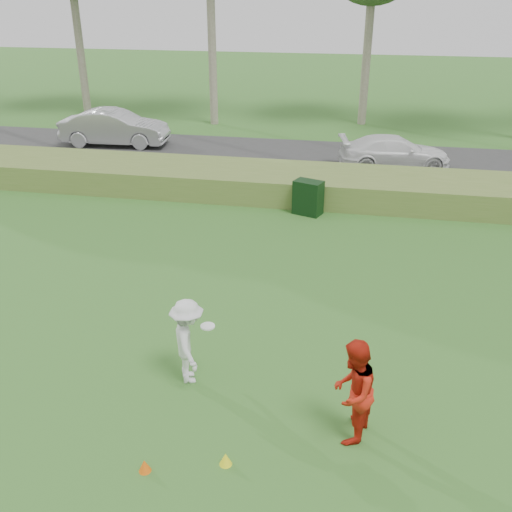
% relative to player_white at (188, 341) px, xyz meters
% --- Properties ---
extents(ground, '(120.00, 120.00, 0.00)m').
position_rel_player_white_xyz_m(ground, '(0.73, -0.96, -0.87)').
color(ground, '#296120').
rests_on(ground, ground).
extents(reed_strip, '(80.00, 3.00, 0.90)m').
position_rel_player_white_xyz_m(reed_strip, '(0.73, 11.04, -0.42)').
color(reed_strip, '#54702D').
rests_on(reed_strip, ground).
extents(park_road, '(80.00, 6.00, 0.06)m').
position_rel_player_white_xyz_m(park_road, '(0.73, 16.04, -0.84)').
color(park_road, '#2D2D2D').
rests_on(park_road, ground).
extents(player_white, '(1.06, 1.29, 1.73)m').
position_rel_player_white_xyz_m(player_white, '(0.00, 0.00, 0.00)').
color(player_white, silver).
rests_on(player_white, ground).
extents(player_red, '(0.92, 1.06, 1.89)m').
position_rel_player_white_xyz_m(player_red, '(3.12, -1.00, 0.08)').
color(player_red, red).
rests_on(player_red, ground).
extents(cone_orange, '(0.20, 0.20, 0.22)m').
position_rel_player_white_xyz_m(cone_orange, '(-0.02, -2.39, -0.76)').
color(cone_orange, '#FF610D').
rests_on(cone_orange, ground).
extents(cone_yellow, '(0.21, 0.21, 0.23)m').
position_rel_player_white_xyz_m(cone_yellow, '(1.20, -2.01, -0.76)').
color(cone_yellow, '#FFF61A').
rests_on(cone_yellow, ground).
extents(utility_cabinet, '(1.05, 0.85, 1.14)m').
position_rel_player_white_xyz_m(utility_cabinet, '(1.28, 9.30, -0.30)').
color(utility_cabinet, black).
rests_on(utility_cabinet, ground).
extents(car_mid, '(5.10, 2.11, 1.64)m').
position_rel_player_white_xyz_m(car_mid, '(-8.64, 16.44, 0.01)').
color(car_mid, '#B6B7BB').
rests_on(car_mid, park_road).
extents(car_right, '(4.80, 2.67, 1.32)m').
position_rel_player_white_xyz_m(car_right, '(4.22, 15.10, -0.15)').
color(car_right, white).
rests_on(car_right, park_road).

